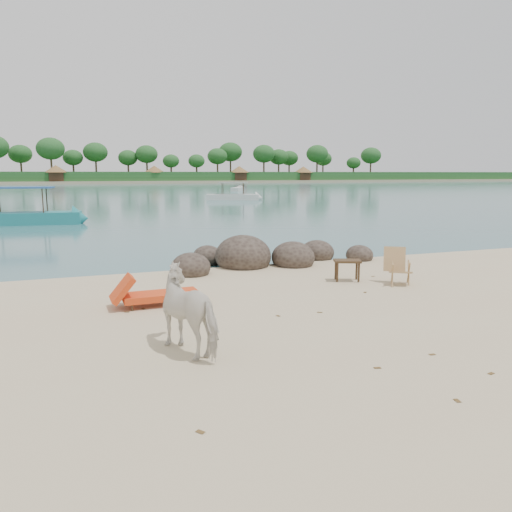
{
  "coord_description": "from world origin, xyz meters",
  "views": [
    {
      "loc": [
        -4.24,
        -7.41,
        2.66
      ],
      "look_at": [
        -0.77,
        2.0,
        1.0
      ],
      "focal_mm": 35.0,
      "sensor_mm": 36.0,
      "label": 1
    }
  ],
  "objects_px": {
    "cow": "(193,311)",
    "side_table": "(347,272)",
    "boat_near": "(20,193)",
    "boulders": "(261,258)",
    "lounge_chair": "(161,293)",
    "deck_chair": "(401,268)"
  },
  "relations": [
    {
      "from": "cow",
      "to": "boat_near",
      "type": "relative_size",
      "value": 0.22
    },
    {
      "from": "boulders",
      "to": "lounge_chair",
      "type": "relative_size",
      "value": 3.36
    },
    {
      "from": "boulders",
      "to": "deck_chair",
      "type": "height_order",
      "value": "boulders"
    },
    {
      "from": "cow",
      "to": "deck_chair",
      "type": "height_order",
      "value": "cow"
    },
    {
      "from": "boulders",
      "to": "lounge_chair",
      "type": "distance_m",
      "value": 4.99
    },
    {
      "from": "cow",
      "to": "lounge_chair",
      "type": "relative_size",
      "value": 0.8
    },
    {
      "from": "side_table",
      "to": "lounge_chair",
      "type": "xyz_separation_m",
      "value": [
        -4.71,
        -0.69,
        0.02
      ]
    },
    {
      "from": "side_table",
      "to": "boat_near",
      "type": "distance_m",
      "value": 20.8
    },
    {
      "from": "side_table",
      "to": "deck_chair",
      "type": "relative_size",
      "value": 0.74
    },
    {
      "from": "boulders",
      "to": "lounge_chair",
      "type": "height_order",
      "value": "boulders"
    },
    {
      "from": "lounge_chair",
      "to": "deck_chair",
      "type": "bearing_deg",
      "value": -2.49
    },
    {
      "from": "boulders",
      "to": "deck_chair",
      "type": "xyz_separation_m",
      "value": [
        2.18,
        -3.66,
        0.21
      ]
    },
    {
      "from": "cow",
      "to": "side_table",
      "type": "xyz_separation_m",
      "value": [
        4.69,
        3.49,
        -0.37
      ]
    },
    {
      "from": "side_table",
      "to": "lounge_chair",
      "type": "relative_size",
      "value": 0.34
    },
    {
      "from": "boulders",
      "to": "cow",
      "type": "xyz_separation_m",
      "value": [
        -3.49,
        -6.34,
        0.41
      ]
    },
    {
      "from": "side_table",
      "to": "deck_chair",
      "type": "height_order",
      "value": "deck_chair"
    },
    {
      "from": "deck_chair",
      "to": "boat_near",
      "type": "distance_m",
      "value": 21.94
    },
    {
      "from": "cow",
      "to": "boat_near",
      "type": "bearing_deg",
      "value": -102.87
    },
    {
      "from": "boulders",
      "to": "lounge_chair",
      "type": "bearing_deg",
      "value": -134.84
    },
    {
      "from": "cow",
      "to": "side_table",
      "type": "distance_m",
      "value": 5.86
    },
    {
      "from": "cow",
      "to": "lounge_chair",
      "type": "distance_m",
      "value": 2.82
    },
    {
      "from": "deck_chair",
      "to": "boat_near",
      "type": "bearing_deg",
      "value": 149.21
    }
  ]
}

